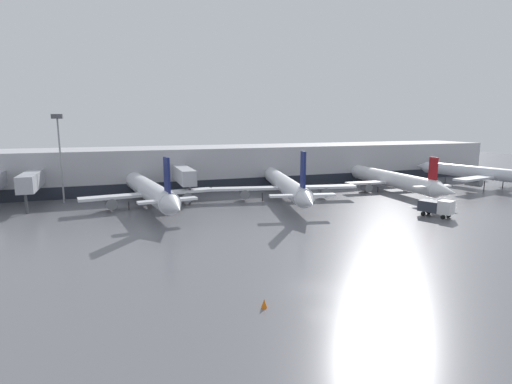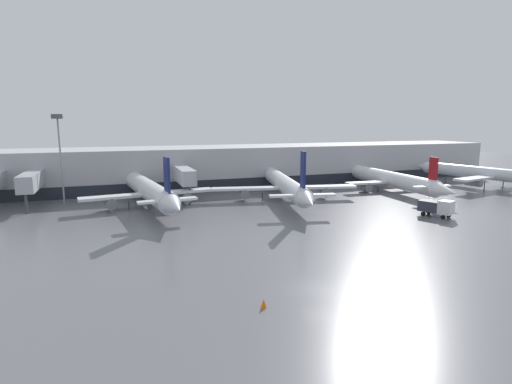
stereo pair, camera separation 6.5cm
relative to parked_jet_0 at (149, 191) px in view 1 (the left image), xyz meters
name	(u,v)px [view 1 (the left image)]	position (x,y,z in m)	size (l,w,h in m)	color
ground_plane	(319,289)	(10.83, -40.85, -2.93)	(320.00, 320.00, 0.00)	slate
terminal_building	(188,167)	(10.58, 20.98, 1.56)	(160.00, 29.25, 9.00)	#B2B2B7
parked_jet_0	(149,191)	(0.00, 0.00, 0.00)	(23.03, 36.91, 9.66)	silver
parked_jet_2	(389,179)	(50.20, -0.05, -0.37)	(20.26, 38.53, 8.37)	white
parked_jet_3	(285,185)	(24.92, -1.64, -0.04)	(27.59, 38.79, 10.21)	silver
parked_jet_4	(491,174)	(72.81, -5.92, 0.40)	(23.96, 37.74, 9.21)	silver
service_truck_0	(436,207)	(41.51, -22.60, -1.34)	(3.80, 5.38, 2.76)	#2D333D
traffic_cone_2	(264,303)	(4.98, -42.56, -2.57)	(0.50, 0.50, 0.73)	orange
apron_light_mast_2	(58,132)	(-14.51, 9.54, 9.93)	(1.80, 1.80, 16.04)	gray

